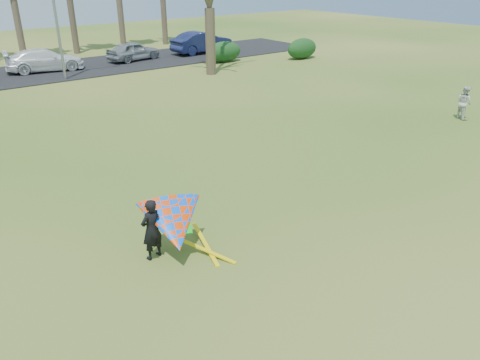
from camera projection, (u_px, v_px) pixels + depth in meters
ground at (290, 247)px, 11.48m from camera, size 100.00×100.00×0.00m
parking_strip at (18, 75)px, 29.48m from camera, size 46.00×7.00×0.06m
streetlight at (56, 2)px, 26.67m from camera, size 2.28×0.18×8.00m
hedge_near at (224, 52)px, 33.48m from camera, size 2.89×1.31×1.44m
hedge_far at (302, 49)px, 34.70m from camera, size 2.67×1.26×1.48m
car_3 at (45, 60)px, 30.35m from camera, size 5.09×2.76×1.40m
car_4 at (133, 51)px, 33.81m from camera, size 4.17×2.33×1.34m
car_5 at (202, 42)px, 36.70m from camera, size 5.02×1.93×1.63m
pedestrian_a at (464, 103)px, 20.92m from camera, size 0.76×0.86×1.48m
kite_flyer at (172, 225)px, 10.81m from camera, size 2.13×2.39×2.02m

